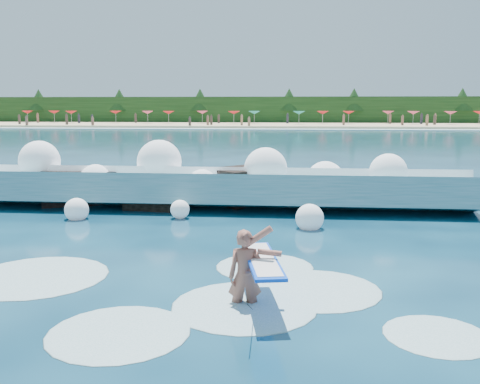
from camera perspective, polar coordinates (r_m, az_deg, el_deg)
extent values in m
plane|color=#062337|center=(11.93, -8.21, -7.12)|extent=(200.00, 200.00, 0.00)
cube|color=tan|center=(89.20, 3.91, 7.13)|extent=(140.00, 20.00, 0.40)
cube|color=silver|center=(78.22, 3.65, 6.73)|extent=(140.00, 5.00, 0.08)
cube|color=black|center=(99.15, 4.11, 8.66)|extent=(140.00, 4.00, 5.00)
cube|color=teal|center=(17.96, -6.34, -0.03)|extent=(18.91, 2.88, 1.58)
cube|color=white|center=(18.67, -5.86, 1.79)|extent=(18.91, 1.33, 0.74)
cube|color=black|center=(19.51, -16.84, 0.31)|extent=(2.97, 2.67, 1.32)
cube|color=black|center=(17.82, -8.86, -0.54)|extent=(1.99, 1.64, 1.01)
cube|color=black|center=(18.50, 0.19, 0.37)|extent=(2.57, 2.59, 1.42)
imported|color=#925344|center=(9.02, 0.57, -8.98)|extent=(0.61, 0.44, 1.57)
cube|color=blue|center=(8.96, 2.39, -7.29)|extent=(0.88, 2.20, 0.05)
cube|color=white|center=(8.96, 2.40, -7.21)|extent=(0.76, 2.01, 0.05)
cylinder|color=black|center=(7.90, 1.10, -12.17)|extent=(0.01, 0.91, 0.43)
sphere|color=white|center=(20.16, -20.60, 3.11)|extent=(1.44, 1.44, 1.44)
sphere|color=white|center=(18.89, -15.13, 1.20)|extent=(1.11, 1.11, 1.11)
sphere|color=white|center=(18.91, -8.60, 3.18)|extent=(1.55, 1.55, 1.55)
sphere|color=white|center=(17.35, -4.05, 0.81)|extent=(0.98, 0.98, 0.98)
sphere|color=white|center=(17.84, 2.75, 2.48)|extent=(1.44, 1.44, 1.44)
sphere|color=white|center=(18.32, 9.07, 1.24)|extent=(1.30, 1.30, 1.30)
sphere|color=white|center=(17.92, 15.53, 2.02)|extent=(1.23, 1.23, 1.23)
sphere|color=white|center=(16.60, -17.03, -1.84)|extent=(0.72, 0.72, 0.72)
sphere|color=white|center=(16.06, -6.42, -1.85)|extent=(0.57, 0.57, 0.57)
sphere|color=white|center=(14.76, 7.44, -2.77)|extent=(0.78, 0.78, 0.78)
ellipsoid|color=silver|center=(9.18, 0.48, -12.06)|extent=(2.48, 2.48, 0.12)
ellipsoid|color=silver|center=(8.38, -12.80, -14.43)|extent=(2.15, 2.15, 0.11)
ellipsoid|color=silver|center=(10.03, 8.24, -10.28)|extent=(2.35, 2.35, 0.12)
ellipsoid|color=silver|center=(11.38, -20.85, -8.43)|extent=(2.79, 2.79, 0.14)
ellipsoid|color=silver|center=(11.27, 2.64, -8.00)|extent=(2.05, 2.05, 0.10)
ellipsoid|color=silver|center=(8.59, 20.29, -14.19)|extent=(1.58, 1.58, 0.08)
cone|color=red|center=(104.68, -21.74, 7.93)|extent=(2.00, 2.00, 0.50)
cone|color=red|center=(101.97, -19.22, 8.05)|extent=(2.00, 2.00, 0.50)
cone|color=red|center=(97.58, -17.57, 8.11)|extent=(2.00, 2.00, 0.50)
cone|color=red|center=(96.64, -13.13, 8.28)|extent=(2.00, 2.00, 0.50)
cone|color=#D93F66|center=(93.70, -9.83, 8.37)|extent=(2.00, 2.00, 0.50)
cone|color=red|center=(91.16, -7.63, 8.40)|extent=(2.00, 2.00, 0.50)
cone|color=#D93F66|center=(92.94, -4.05, 8.47)|extent=(2.00, 2.00, 0.50)
cone|color=red|center=(89.54, -0.66, 8.47)|extent=(2.00, 2.00, 0.50)
cone|color=teal|center=(90.34, 1.53, 8.47)|extent=(2.00, 2.00, 0.50)
cone|color=teal|center=(88.64, 6.31, 8.41)|extent=(2.00, 2.00, 0.50)
cone|color=red|center=(90.80, 8.82, 8.37)|extent=(2.00, 2.00, 0.50)
cone|color=red|center=(91.33, 11.51, 8.30)|extent=(2.00, 2.00, 0.50)
cone|color=#D93F66|center=(94.08, 15.52, 8.17)|extent=(2.00, 2.00, 0.50)
cone|color=#D93F66|center=(92.44, 18.01, 8.05)|extent=(2.00, 2.00, 0.50)
cone|color=#D93F66|center=(92.40, 21.54, 7.86)|extent=(2.00, 2.00, 0.50)
cone|color=red|center=(97.68, 24.19, 7.73)|extent=(2.00, 2.00, 0.50)
cube|color=#3F332D|center=(86.33, -3.89, 7.69)|extent=(0.35, 0.22, 1.50)
cube|color=#8C664C|center=(91.01, 10.84, 7.60)|extent=(0.35, 0.22, 1.42)
cube|color=brown|center=(83.86, -3.46, 7.66)|extent=(0.35, 0.22, 1.52)
cube|color=#8C664C|center=(88.10, 19.22, 7.21)|extent=(0.35, 0.22, 1.41)
cube|color=brown|center=(89.98, -22.02, 6.90)|extent=(0.35, 0.22, 1.47)
cube|color=#3F332D|center=(91.81, 5.11, 7.79)|extent=(0.35, 0.22, 1.59)
cube|color=#8C664C|center=(87.33, -1.96, 7.74)|extent=(0.35, 0.22, 1.55)
cube|color=#262633|center=(82.03, -5.38, 7.38)|extent=(0.35, 0.22, 1.51)
cube|color=#3F332D|center=(86.23, -14.59, 7.23)|extent=(0.35, 0.22, 1.58)
cube|color=#8C664C|center=(87.03, -12.07, 7.54)|extent=(0.35, 0.22, 1.55)
cube|color=#262633|center=(92.75, 23.04, 7.07)|extent=(0.35, 0.22, 1.42)
cube|color=#3F332D|center=(97.82, -12.99, 7.69)|extent=(0.35, 0.22, 1.61)
cube|color=#8C664C|center=(93.02, -2.28, 7.83)|extent=(0.35, 0.22, 1.56)
cube|color=brown|center=(83.30, 12.21, 7.42)|extent=(0.35, 0.22, 1.40)
cube|color=#3F332D|center=(87.42, 22.30, 7.01)|extent=(0.35, 0.22, 1.37)
cube|color=#8C664C|center=(97.38, -11.94, 7.68)|extent=(0.35, 0.22, 1.48)
cube|color=#262633|center=(102.04, -20.76, 7.34)|extent=(0.35, 0.22, 1.46)
cube|color=brown|center=(83.71, 22.69, 6.76)|extent=(0.35, 0.22, 1.54)
cube|color=#3F332D|center=(83.71, 21.08, 6.83)|extent=(0.35, 0.22, 1.46)
cube|color=#8C664C|center=(82.91, 22.77, 6.68)|extent=(0.35, 0.22, 1.36)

